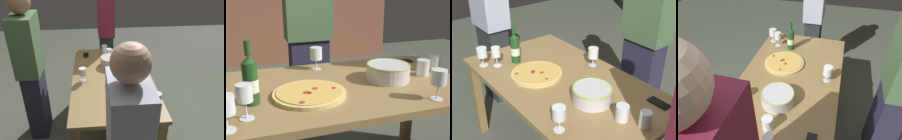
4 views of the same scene
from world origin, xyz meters
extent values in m
cube|color=olive|center=(0.00, 0.00, 0.73)|extent=(1.60, 0.90, 0.04)
cube|color=olive|center=(-0.74, -0.40, 0.35)|extent=(0.07, 0.07, 0.71)
cube|color=olive|center=(-0.74, 0.40, 0.35)|extent=(0.07, 0.07, 0.71)
cylinder|color=#D4BB70|center=(-0.19, -0.11, 0.76)|extent=(0.39, 0.39, 0.02)
cylinder|color=#DFAF51|center=(-0.19, -0.11, 0.77)|extent=(0.35, 0.35, 0.01)
cylinder|color=#9E3420|center=(-0.16, -0.09, 0.78)|extent=(0.03, 0.03, 0.00)
cylinder|color=#A5302A|center=(-0.26, -0.24, 0.78)|extent=(0.03, 0.03, 0.00)
cylinder|color=#A5371C|center=(-0.21, -0.13, 0.78)|extent=(0.03, 0.03, 0.00)
cylinder|color=#A82D2C|center=(-0.06, -0.11, 0.78)|extent=(0.02, 0.02, 0.00)
cylinder|color=#A02E2F|center=(-0.20, -0.14, 0.78)|extent=(0.02, 0.02, 0.00)
cylinder|color=silver|center=(0.31, -0.02, 0.80)|extent=(0.26, 0.26, 0.10)
torus|color=#9EB152|center=(0.31, -0.02, 0.85)|extent=(0.27, 0.27, 0.01)
cylinder|color=#1C471D|center=(-0.48, -0.12, 0.86)|extent=(0.07, 0.07, 0.21)
cone|color=#1C471D|center=(-0.48, -0.12, 0.98)|extent=(0.07, 0.07, 0.03)
cylinder|color=#1C471D|center=(-0.48, -0.12, 1.03)|extent=(0.03, 0.03, 0.07)
cylinder|color=silver|center=(-0.48, -0.12, 0.85)|extent=(0.07, 0.07, 0.06)
cylinder|color=white|center=(-0.51, -0.28, 0.75)|extent=(0.06, 0.06, 0.00)
cylinder|color=white|center=(-0.51, -0.28, 0.79)|extent=(0.01, 0.01, 0.08)
cylinder|color=white|center=(-0.51, -0.28, 0.87)|extent=(0.07, 0.07, 0.08)
cylinder|color=maroon|center=(-0.51, -0.28, 0.85)|extent=(0.06, 0.06, 0.03)
cylinder|color=white|center=(-0.05, 0.33, 0.75)|extent=(0.06, 0.06, 0.00)
cylinder|color=white|center=(-0.05, 0.33, 0.79)|extent=(0.01, 0.01, 0.07)
cylinder|color=white|center=(-0.05, 0.33, 0.86)|extent=(0.08, 0.08, 0.08)
cylinder|color=maroon|center=(-0.05, 0.33, 0.84)|extent=(0.07, 0.07, 0.03)
cylinder|color=white|center=(-0.59, -0.36, 0.75)|extent=(0.07, 0.07, 0.00)
cylinder|color=white|center=(-0.59, -0.36, 0.79)|extent=(0.01, 0.01, 0.07)
cylinder|color=white|center=(-0.59, -0.36, 0.86)|extent=(0.08, 0.08, 0.08)
cylinder|color=maroon|center=(-0.59, -0.36, 0.84)|extent=(0.07, 0.07, 0.04)
cylinder|color=white|center=(0.41, -0.36, 0.75)|extent=(0.06, 0.06, 0.00)
cylinder|color=white|center=(0.41, -0.36, 0.79)|extent=(0.01, 0.01, 0.08)
cylinder|color=white|center=(0.41, -0.36, 0.87)|extent=(0.08, 0.08, 0.08)
cylinder|color=maroon|center=(0.41, -0.36, 0.85)|extent=(0.07, 0.07, 0.03)
cylinder|color=white|center=(0.57, -0.01, 0.80)|extent=(0.08, 0.08, 0.10)
cylinder|color=white|center=(0.69, 0.05, 0.80)|extent=(0.07, 0.07, 0.10)
cube|color=black|center=(0.61, 0.30, 0.76)|extent=(0.14, 0.07, 0.01)
cube|color=#29273F|center=(0.02, 0.89, 0.42)|extent=(0.33, 0.20, 0.85)
cube|color=#4C6E47|center=(0.02, 0.89, 1.17)|extent=(0.38, 0.24, 0.64)
cube|color=#272B2E|center=(-1.21, 0.02, 0.41)|extent=(0.33, 0.20, 0.82)
camera|label=1|loc=(-2.22, 0.20, 2.07)|focal=36.18mm
camera|label=2|loc=(-0.48, -1.45, 1.33)|focal=44.70mm
camera|label=3|loc=(1.46, -1.14, 1.86)|focal=47.41mm
camera|label=4|loc=(1.37, 0.37, 1.95)|focal=32.50mm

